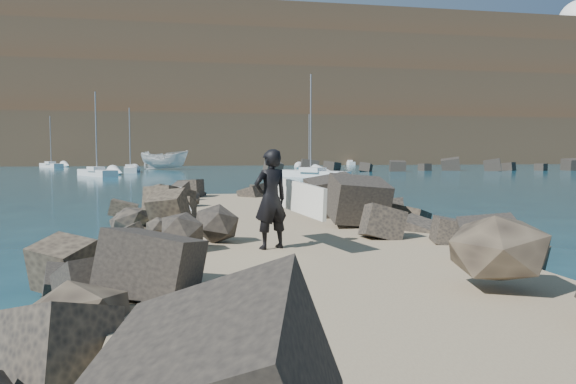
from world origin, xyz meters
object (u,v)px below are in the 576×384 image
object	(u,v)px
sailboat_c	(311,174)
boat_imported	(165,160)
surfboard_resting	(175,204)
surfer_with_board	(274,199)

from	to	relation	value
sailboat_c	boat_imported	bearing A→B (deg)	116.33
surfboard_resting	sailboat_c	distance (m)	39.65
boat_imported	sailboat_c	world-z (taller)	sailboat_c
surfboard_resting	surfer_with_board	bearing A→B (deg)	-74.61
surfboard_resting	sailboat_c	bearing A→B (deg)	65.36
surfer_with_board	sailboat_c	distance (m)	43.46
surfer_with_board	boat_imported	bearing A→B (deg)	92.89
surfboard_resting	sailboat_c	xyz separation A→B (m)	(12.49, 37.63, -0.69)
surfboard_resting	boat_imported	bearing A→B (deg)	85.28
boat_imported	surfer_with_board	world-z (taller)	boat_imported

